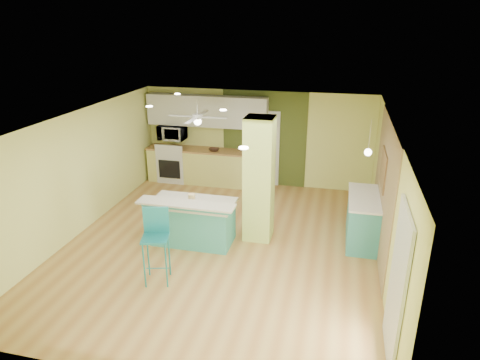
% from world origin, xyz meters
% --- Properties ---
extents(floor, '(6.00, 7.00, 0.01)m').
position_xyz_m(floor, '(0.00, 0.00, -0.01)').
color(floor, '#A37039').
rests_on(floor, ground).
extents(ceiling, '(6.00, 7.00, 0.01)m').
position_xyz_m(ceiling, '(0.00, 0.00, 2.50)').
color(ceiling, white).
rests_on(ceiling, wall_back).
extents(wall_back, '(6.00, 0.01, 2.50)m').
position_xyz_m(wall_back, '(0.00, 3.50, 1.25)').
color(wall_back, '#DBE078').
rests_on(wall_back, floor).
extents(wall_front, '(6.00, 0.01, 2.50)m').
position_xyz_m(wall_front, '(0.00, -3.50, 1.25)').
color(wall_front, '#DBE078').
rests_on(wall_front, floor).
extents(wall_left, '(0.01, 7.00, 2.50)m').
position_xyz_m(wall_left, '(-3.00, 0.00, 1.25)').
color(wall_left, '#DBE078').
rests_on(wall_left, floor).
extents(wall_right, '(0.01, 7.00, 2.50)m').
position_xyz_m(wall_right, '(3.00, 0.00, 1.25)').
color(wall_right, '#DBE078').
rests_on(wall_right, floor).
extents(wood_panel, '(0.02, 3.40, 2.50)m').
position_xyz_m(wood_panel, '(2.99, 0.60, 1.25)').
color(wood_panel, olive).
rests_on(wood_panel, floor).
extents(olive_accent, '(2.20, 0.02, 2.50)m').
position_xyz_m(olive_accent, '(0.20, 3.49, 1.25)').
color(olive_accent, '#465221').
rests_on(olive_accent, floor).
extents(interior_door, '(0.82, 0.05, 2.00)m').
position_xyz_m(interior_door, '(0.20, 3.46, 1.00)').
color(interior_door, silver).
rests_on(interior_door, floor).
extents(french_door, '(0.04, 1.08, 2.10)m').
position_xyz_m(french_door, '(2.97, -2.30, 1.05)').
color(french_door, silver).
rests_on(french_door, floor).
extents(column, '(0.55, 0.55, 2.50)m').
position_xyz_m(column, '(0.65, 0.50, 1.25)').
color(column, '#B9D161').
rests_on(column, floor).
extents(kitchen_run, '(3.25, 0.63, 0.94)m').
position_xyz_m(kitchen_run, '(-1.30, 3.20, 0.47)').
color(kitchen_run, '#D7D670').
rests_on(kitchen_run, floor).
extents(stove, '(0.76, 0.66, 1.08)m').
position_xyz_m(stove, '(-2.25, 3.19, 0.46)').
color(stove, silver).
rests_on(stove, floor).
extents(upper_cabinets, '(3.20, 0.34, 0.80)m').
position_xyz_m(upper_cabinets, '(-1.30, 3.32, 1.95)').
color(upper_cabinets, silver).
rests_on(upper_cabinets, wall_back).
extents(microwave, '(0.70, 0.48, 0.39)m').
position_xyz_m(microwave, '(-2.25, 3.20, 1.35)').
color(microwave, white).
rests_on(microwave, wall_back).
extents(ceiling_fan, '(1.41, 1.41, 0.61)m').
position_xyz_m(ceiling_fan, '(-1.10, 2.00, 2.08)').
color(ceiling_fan, silver).
rests_on(ceiling_fan, ceiling).
extents(pendant_lamp, '(0.14, 0.14, 0.69)m').
position_xyz_m(pendant_lamp, '(2.65, 0.75, 1.88)').
color(pendant_lamp, silver).
rests_on(pendant_lamp, ceiling).
extents(wall_decor, '(0.03, 0.90, 0.70)m').
position_xyz_m(wall_decor, '(2.96, 0.80, 1.55)').
color(wall_decor, brown).
rests_on(wall_decor, wood_panel).
extents(peninsula, '(1.87, 0.99, 1.00)m').
position_xyz_m(peninsula, '(-0.57, -0.01, 0.46)').
color(peninsula, teal).
rests_on(peninsula, floor).
extents(bar_stool, '(0.52, 0.52, 1.30)m').
position_xyz_m(bar_stool, '(-0.72, -1.38, 0.87)').
color(bar_stool, teal).
rests_on(bar_stool, floor).
extents(side_counter, '(0.63, 1.48, 0.95)m').
position_xyz_m(side_counter, '(2.70, 0.83, 0.48)').
color(side_counter, teal).
rests_on(side_counter, floor).
extents(fruit_bowl, '(0.32, 0.32, 0.07)m').
position_xyz_m(fruit_bowl, '(-1.07, 3.13, 0.97)').
color(fruit_bowl, '#3B2318').
rests_on(fruit_bowl, kitchen_run).
extents(canister, '(0.14, 0.14, 0.16)m').
position_xyz_m(canister, '(-0.58, 0.01, 0.94)').
color(canister, yellow).
rests_on(canister, peninsula).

